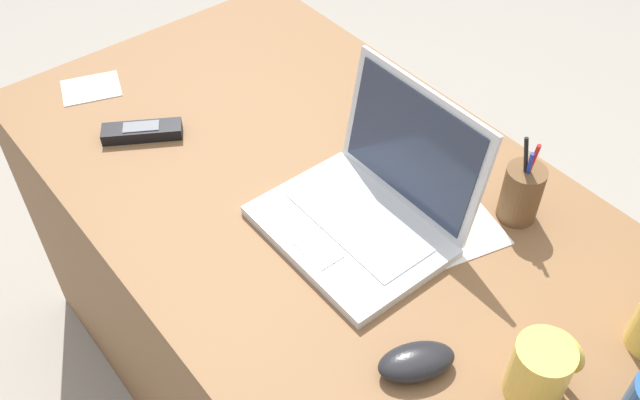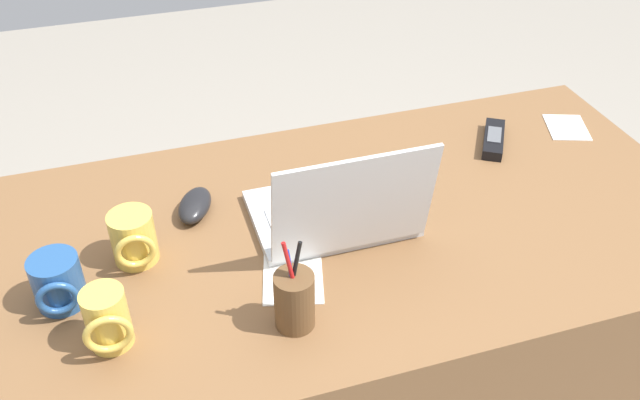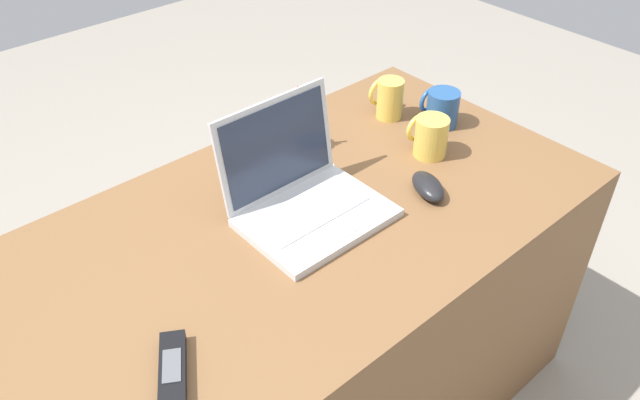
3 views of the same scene
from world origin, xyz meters
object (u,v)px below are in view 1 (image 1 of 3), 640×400
(coffee_mug_spare, at_px, (541,369))
(pen_holder, at_px, (521,193))
(laptop, at_px, (370,204))
(computer_mouse, at_px, (416,362))
(cordless_phone, at_px, (142,131))

(coffee_mug_spare, height_order, pen_holder, pen_holder)
(laptop, distance_m, coffee_mug_spare, 0.39)
(coffee_mug_spare, bearing_deg, computer_mouse, -139.52)
(coffee_mug_spare, bearing_deg, pen_holder, 134.45)
(laptop, height_order, pen_holder, laptop)
(laptop, xyz_separation_m, computer_mouse, (0.26, -0.14, -0.03))
(laptop, bearing_deg, pen_holder, 55.46)
(cordless_phone, bearing_deg, pen_holder, 34.07)
(computer_mouse, relative_size, coffee_mug_spare, 1.13)
(computer_mouse, relative_size, pen_holder, 0.65)
(computer_mouse, distance_m, coffee_mug_spare, 0.17)
(coffee_mug_spare, bearing_deg, cordless_phone, -169.11)
(coffee_mug_spare, xyz_separation_m, cordless_phone, (-0.83, -0.16, -0.04))
(cordless_phone, relative_size, pen_holder, 0.88)
(computer_mouse, xyz_separation_m, cordless_phone, (-0.71, -0.05, -0.01))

